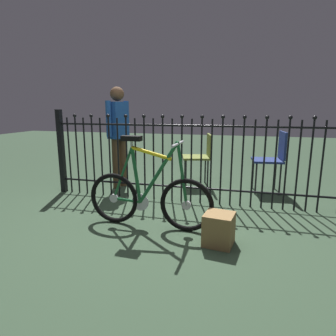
% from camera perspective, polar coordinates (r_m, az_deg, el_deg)
% --- Properties ---
extents(ground_plane, '(20.00, 20.00, 0.00)m').
position_cam_1_polar(ground_plane, '(3.12, 0.83, -10.87)').
color(ground_plane, '#304531').
extents(iron_fence, '(3.70, 0.07, 1.18)m').
position_cam_1_polar(iron_fence, '(3.66, 2.69, 2.22)').
color(iron_fence, black).
rests_on(iron_fence, ground).
extents(bicycle, '(1.33, 0.40, 0.94)m').
position_cam_1_polar(bicycle, '(2.93, -3.86, -5.65)').
color(bicycle, black).
rests_on(bicycle, ground).
extents(chair_navy, '(0.45, 0.44, 0.88)m').
position_cam_1_polar(chair_navy, '(4.36, 20.21, 2.32)').
color(chair_navy, black).
rests_on(chair_navy, ground).
extents(chair_olive, '(0.50, 0.50, 0.81)m').
position_cam_1_polar(chair_olive, '(4.48, 6.61, 2.78)').
color(chair_olive, black).
rests_on(chair_olive, ground).
extents(person_visitor, '(0.26, 0.46, 1.50)m').
position_cam_1_polar(person_visitor, '(4.39, -9.84, 7.56)').
color(person_visitor, '#4C3823').
rests_on(person_visitor, ground).
extents(display_crate, '(0.29, 0.29, 0.29)m').
position_cam_1_polar(display_crate, '(2.66, 10.06, -11.86)').
color(display_crate, olive).
rests_on(display_crate, ground).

